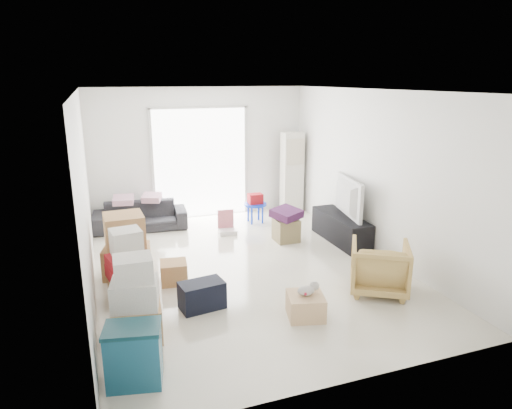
{
  "coord_description": "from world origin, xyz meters",
  "views": [
    {
      "loc": [
        -2.09,
        -6.3,
        2.87
      ],
      "look_at": [
        0.24,
        0.2,
        0.95
      ],
      "focal_mm": 32.0,
      "sensor_mm": 36.0,
      "label": 1
    }
  ],
  "objects": [
    {
      "name": "sliding_door",
      "position": [
        0.0,
        2.98,
        1.24
      ],
      "size": [
        2.1,
        0.04,
        2.33
      ],
      "color": "white",
      "rests_on": "room_shell"
    },
    {
      "name": "toy_walker",
      "position": [
        0.18,
        1.69,
        0.12
      ],
      "size": [
        0.36,
        0.32,
        0.44
      ],
      "rotation": [
        0.0,
        0.0,
        -0.1
      ],
      "color": "silver",
      "rests_on": "room_shell"
    },
    {
      "name": "storage_bins",
      "position": [
        -1.9,
        -2.3,
        0.31
      ],
      "size": [
        0.6,
        0.47,
        0.61
      ],
      "rotation": [
        0.0,
        0.0,
        -0.2
      ],
      "color": "#18516C",
      "rests_on": "room_shell"
    },
    {
      "name": "kids_table",
      "position": [
        0.92,
        2.14,
        0.43
      ],
      "size": [
        0.47,
        0.47,
        0.6
      ],
      "rotation": [
        0.0,
        0.0,
        -0.34
      ],
      "color": "#0D31D1",
      "rests_on": "room_shell"
    },
    {
      "name": "box_stack_a",
      "position": [
        -1.8,
        -1.52,
        0.45
      ],
      "size": [
        0.58,
        0.5,
        1.0
      ],
      "rotation": [
        0.0,
        0.0,
        -0.1
      ],
      "color": "tan",
      "rests_on": "room_shell"
    },
    {
      "name": "plush_bunny",
      "position": [
        0.25,
        -1.69,
        0.36
      ],
      "size": [
        0.3,
        0.17,
        0.15
      ],
      "rotation": [
        0.0,
        0.0,
        0.38
      ],
      "color": "#B2ADA8",
      "rests_on": "wood_crate"
    },
    {
      "name": "loose_box",
      "position": [
        -1.16,
        -0.16,
        0.16
      ],
      "size": [
        0.42,
        0.42,
        0.31
      ],
      "primitive_type": "cube",
      "rotation": [
        0.0,
        0.0,
        -0.13
      ],
      "color": "tan",
      "rests_on": "room_shell"
    },
    {
      "name": "duffel_bag",
      "position": [
        -0.95,
        -1.05,
        0.18
      ],
      "size": [
        0.6,
        0.41,
        0.36
      ],
      "primitive_type": "cube",
      "rotation": [
        0.0,
        0.0,
        0.14
      ],
      "color": "black",
      "rests_on": "room_shell"
    },
    {
      "name": "box_stack_c",
      "position": [
        -1.77,
        0.33,
        0.46
      ],
      "size": [
        0.75,
        0.67,
        0.95
      ],
      "rotation": [
        0.0,
        0.0,
        -0.1
      ],
      "color": "tan",
      "rests_on": "room_shell"
    },
    {
      "name": "ottoman",
      "position": [
        1.07,
        0.91,
        0.2
      ],
      "size": [
        0.41,
        0.41,
        0.41
      ],
      "primitive_type": "cube",
      "rotation": [
        0.0,
        0.0,
        0.01
      ],
      "color": "olive",
      "rests_on": "room_shell"
    },
    {
      "name": "pillow_right",
      "position": [
        -1.1,
        2.52,
        0.76
      ],
      "size": [
        0.45,
        0.41,
        0.13
      ],
      "primitive_type": "cube",
      "rotation": [
        0.0,
        0.0,
        -0.39
      ],
      "color": "#CC95AB",
      "rests_on": "sofa"
    },
    {
      "name": "tv_console",
      "position": [
        2.0,
        0.55,
        0.24
      ],
      "size": [
        0.44,
        1.47,
        0.49
      ],
      "primitive_type": "cube",
      "color": "black",
      "rests_on": "room_shell"
    },
    {
      "name": "ac_tower",
      "position": [
        1.95,
        2.65,
        0.88
      ],
      "size": [
        0.45,
        0.3,
        1.75
      ],
      "primitive_type": "cube",
      "color": "beige",
      "rests_on": "room_shell"
    },
    {
      "name": "room_shell",
      "position": [
        0.0,
        0.0,
        1.35
      ],
      "size": [
        4.98,
        6.48,
        3.18
      ],
      "color": "silver",
      "rests_on": "ground"
    },
    {
      "name": "box_stack_b",
      "position": [
        -1.8,
        -0.53,
        0.43
      ],
      "size": [
        0.59,
        0.55,
        0.99
      ],
      "rotation": [
        0.0,
        0.0,
        0.22
      ],
      "color": "tan",
      "rests_on": "room_shell"
    },
    {
      "name": "television",
      "position": [
        2.0,
        0.55,
        0.57
      ],
      "size": [
        0.89,
        1.29,
        0.15
      ],
      "primitive_type": "imported",
      "rotation": [
        0.0,
        0.0,
        1.38
      ],
      "color": "black",
      "rests_on": "tv_console"
    },
    {
      "name": "armchair",
      "position": [
        1.47,
        -1.4,
        0.39
      ],
      "size": [
        1.02,
        1.0,
        0.78
      ],
      "primitive_type": "imported",
      "rotation": [
        0.0,
        0.0,
        2.6
      ],
      "color": "tan",
      "rests_on": "room_shell"
    },
    {
      "name": "sofa",
      "position": [
        -1.35,
        2.5,
        0.35
      ],
      "size": [
        1.82,
        0.68,
        0.7
      ],
      "primitive_type": "imported",
      "rotation": [
        0.0,
        0.0,
        -0.09
      ],
      "color": "#2A2B30",
      "rests_on": "room_shell"
    },
    {
      "name": "wood_crate",
      "position": [
        0.21,
        -1.7,
        0.15
      ],
      "size": [
        0.53,
        0.53,
        0.29
      ],
      "primitive_type": "cube",
      "rotation": [
        0.0,
        0.0,
        -0.25
      ],
      "color": "#E1B282",
      "rests_on": "room_shell"
    },
    {
      "name": "pillow_left",
      "position": [
        -1.64,
        2.53,
        0.75
      ],
      "size": [
        0.4,
        0.34,
        0.11
      ],
      "primitive_type": "cube",
      "rotation": [
        0.0,
        0.0,
        -0.16
      ],
      "color": "#CC95AB",
      "rests_on": "sofa"
    },
    {
      "name": "blanket",
      "position": [
        1.07,
        0.91,
        0.48
      ],
      "size": [
        0.6,
        0.6,
        0.14
      ],
      "primitive_type": "cube",
      "rotation": [
        0.0,
        0.0,
        0.43
      ],
      "color": "#502153",
      "rests_on": "ottoman"
    }
  ]
}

